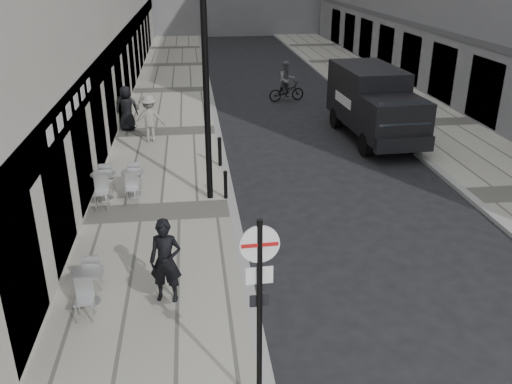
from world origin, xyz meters
TOP-DOWN VIEW (x-y plane):
  - sidewalk at (-2.00, 18.00)m, footprint 4.00×60.00m
  - far_sidewalk at (9.00, 18.00)m, footprint 4.00×60.00m
  - walking_man at (-1.67, 6.10)m, footprint 0.72×0.55m
  - sign_post at (-0.20, 3.00)m, footprint 0.55×0.10m
  - lamppost at (-0.60, 11.15)m, footprint 0.30×0.30m
  - bollard_near at (-0.15, 13.76)m, footprint 0.12×0.12m
  - bollard_far at (-0.15, 11.03)m, footprint 0.11×0.11m
  - panel_van at (5.95, 16.48)m, footprint 2.35×5.78m
  - cyclist at (3.71, 22.94)m, footprint 1.91×0.98m
  - pedestrian_a at (-3.60, 18.49)m, footprint 1.12×0.75m
  - pedestrian_b at (-2.60, 16.74)m, footprint 1.17×0.71m
  - pedestrian_c at (-3.60, 18.38)m, footprint 0.92×0.65m
  - cafe_table_near at (-3.22, 6.17)m, footprint 0.65×1.46m
  - cafe_table_mid at (-2.80, 11.59)m, footprint 0.67×1.51m
  - cafe_table_far at (-3.60, 11.39)m, footprint 0.71×1.61m

SIDE VIEW (x-z plane):
  - sidewalk at x=-2.00m, z-range 0.00..0.12m
  - far_sidewalk at x=9.00m, z-range 0.00..0.12m
  - bollard_far at x=-0.15m, z-range 0.12..0.91m
  - cafe_table_near at x=-3.22m, z-range 0.13..0.96m
  - cafe_table_mid at x=-2.80m, z-range 0.13..0.99m
  - cafe_table_far at x=-3.60m, z-range 0.13..1.04m
  - bollard_near at x=-0.15m, z-range 0.12..1.05m
  - cyclist at x=3.71m, z-range -0.21..1.75m
  - pedestrian_a at x=-3.60m, z-range 0.12..1.89m
  - walking_man at x=-1.67m, z-range 0.12..1.89m
  - pedestrian_b at x=-2.60m, z-range 0.12..1.90m
  - pedestrian_c at x=-3.60m, z-range 0.12..1.90m
  - panel_van at x=5.95m, z-range 0.17..2.85m
  - sign_post at x=-0.20m, z-range 0.58..3.80m
  - lamppost at x=-0.60m, z-range 0.50..7.19m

